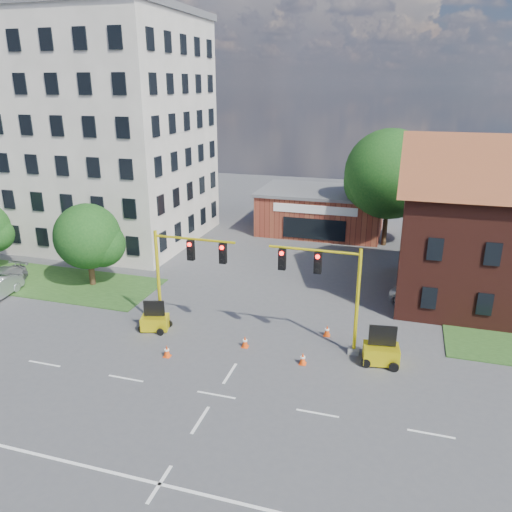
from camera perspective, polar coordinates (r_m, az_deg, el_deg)
name	(u,v)px	position (r m, az deg, el deg)	size (l,w,h in m)	color
ground	(216,395)	(25.41, -4.57, -15.54)	(120.00, 120.00, 0.00)	#4A4A4D
grass_verge_nw	(23,278)	(42.97, -25.12, -2.33)	(22.00, 6.00, 0.08)	#264B1C
lane_markings	(191,434)	(23.20, -7.39, -19.51)	(60.00, 36.00, 0.01)	white
office_block	(97,130)	(49.97, -17.74, 13.53)	(18.40, 15.40, 20.60)	#B9B2A2
brick_shop	(321,210)	(51.47, 7.48, 5.18)	(12.40, 8.40, 4.30)	maroon
tree_large	(394,177)	(47.15, 15.50, 8.65)	(8.52, 8.12, 10.75)	#331E12
tree_nw_front	(91,238)	(38.47, -18.31, 1.91)	(5.07, 4.83, 6.26)	#331E12
signal_mast_west	(182,270)	(30.06, -8.41, -1.55)	(5.30, 0.60, 6.20)	gray
signal_mast_east	(328,286)	(27.69, 8.21, -3.38)	(5.30, 0.60, 6.20)	gray
trailer_west	(155,321)	(31.55, -11.47, -7.32)	(1.87, 1.51, 1.86)	yellow
trailer_east	(381,352)	(28.28, 14.11, -10.62)	(2.03, 1.49, 2.15)	yellow
cone_a	(167,351)	(28.66, -10.15, -10.65)	(0.40, 0.40, 0.70)	#F6470C
cone_b	(245,342)	(29.16, -1.27, -9.77)	(0.40, 0.40, 0.70)	#F6470C
cone_c	(303,359)	(27.66, 5.36, -11.59)	(0.40, 0.40, 0.70)	#F6470C
cone_d	(327,331)	(30.66, 8.12, -8.44)	(0.40, 0.40, 0.70)	#F6470C
pickup_white	(427,299)	(35.70, 18.99, -4.63)	(2.25, 4.87, 1.35)	white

